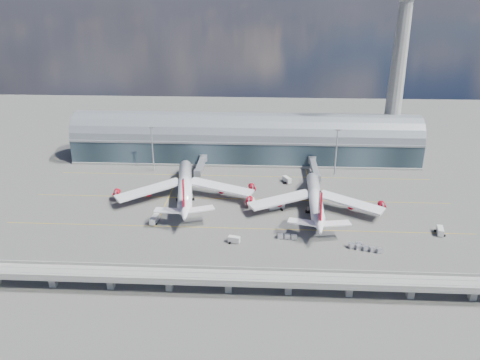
{
  "coord_description": "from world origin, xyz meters",
  "views": [
    {
      "loc": [
        10.74,
        -185.79,
        94.17
      ],
      "look_at": [
        0.48,
        10.0,
        14.0
      ],
      "focal_mm": 35.0,
      "sensor_mm": 36.0,
      "label": 1
    }
  ],
  "objects_px": {
    "service_truck_5": "(287,180)",
    "cargo_train_2": "(355,245)",
    "cargo_train_1": "(365,248)",
    "floodlight_mast_left": "(152,148)",
    "control_tower": "(398,71)",
    "service_truck_4": "(252,202)",
    "airliner_left": "(185,187)",
    "service_truck_0": "(154,219)",
    "service_truck_1": "(234,240)",
    "service_truck_2": "(276,206)",
    "cargo_train_0": "(287,237)",
    "airliner_right": "(315,200)",
    "service_truck_3": "(440,231)",
    "floodlight_mast_right": "(336,151)"
  },
  "relations": [
    {
      "from": "service_truck_3",
      "to": "floodlight_mast_left",
      "type": "bearing_deg",
      "value": 166.11
    },
    {
      "from": "service_truck_1",
      "to": "service_truck_2",
      "type": "relative_size",
      "value": 0.64
    },
    {
      "from": "airliner_left",
      "to": "service_truck_2",
      "type": "distance_m",
      "value": 44.92
    },
    {
      "from": "airliner_right",
      "to": "service_truck_2",
      "type": "distance_m",
      "value": 17.93
    },
    {
      "from": "service_truck_4",
      "to": "cargo_train_1",
      "type": "height_order",
      "value": "service_truck_4"
    },
    {
      "from": "service_truck_3",
      "to": "control_tower",
      "type": "bearing_deg",
      "value": 101.86
    },
    {
      "from": "service_truck_2",
      "to": "cargo_train_0",
      "type": "relative_size",
      "value": 0.95
    },
    {
      "from": "floodlight_mast_left",
      "to": "airliner_right",
      "type": "height_order",
      "value": "floodlight_mast_left"
    },
    {
      "from": "cargo_train_1",
      "to": "cargo_train_2",
      "type": "xyz_separation_m",
      "value": [
        -3.51,
        2.08,
        0.13
      ]
    },
    {
      "from": "cargo_train_1",
      "to": "cargo_train_0",
      "type": "bearing_deg",
      "value": 59.79
    },
    {
      "from": "cargo_train_1",
      "to": "service_truck_4",
      "type": "bearing_deg",
      "value": 32.61
    },
    {
      "from": "service_truck_2",
      "to": "cargo_train_0",
      "type": "xyz_separation_m",
      "value": [
        3.81,
        -27.45,
        -0.48
      ]
    },
    {
      "from": "service_truck_1",
      "to": "service_truck_5",
      "type": "bearing_deg",
      "value": -7.16
    },
    {
      "from": "control_tower",
      "to": "service_truck_3",
      "type": "relative_size",
      "value": 16.35
    },
    {
      "from": "service_truck_3",
      "to": "floodlight_mast_right",
      "type": "bearing_deg",
      "value": 129.89
    },
    {
      "from": "airliner_right",
      "to": "floodlight_mast_left",
      "type": "bearing_deg",
      "value": 153.43
    },
    {
      "from": "control_tower",
      "to": "service_truck_5",
      "type": "xyz_separation_m",
      "value": [
        -61.5,
        -40.79,
        -50.15
      ]
    },
    {
      "from": "cargo_train_2",
      "to": "floodlight_mast_left",
      "type": "bearing_deg",
      "value": 57.57
    },
    {
      "from": "service_truck_3",
      "to": "service_truck_5",
      "type": "xyz_separation_m",
      "value": [
        -61.07,
        52.89,
        0.02
      ]
    },
    {
      "from": "airliner_left",
      "to": "cargo_train_1",
      "type": "xyz_separation_m",
      "value": [
        77.53,
        -43.98,
        -5.4
      ]
    },
    {
      "from": "cargo_train_0",
      "to": "cargo_train_2",
      "type": "xyz_separation_m",
      "value": [
        26.47,
        -5.42,
        0.06
      ]
    },
    {
      "from": "floodlight_mast_left",
      "to": "service_truck_5",
      "type": "bearing_deg",
      "value": -9.87
    },
    {
      "from": "airliner_right",
      "to": "service_truck_1",
      "type": "height_order",
      "value": "airliner_right"
    },
    {
      "from": "service_truck_0",
      "to": "service_truck_1",
      "type": "bearing_deg",
      "value": -17.37
    },
    {
      "from": "service_truck_0",
      "to": "cargo_train_1",
      "type": "bearing_deg",
      "value": -5.96
    },
    {
      "from": "airliner_left",
      "to": "service_truck_5",
      "type": "distance_m",
      "value": 55.46
    },
    {
      "from": "service_truck_1",
      "to": "cargo_train_0",
      "type": "xyz_separation_m",
      "value": [
        21.35,
        4.21,
        -0.4
      ]
    },
    {
      "from": "service_truck_2",
      "to": "cargo_train_1",
      "type": "xyz_separation_m",
      "value": [
        33.79,
        -34.96,
        -0.55
      ]
    },
    {
      "from": "service_truck_0",
      "to": "service_truck_4",
      "type": "height_order",
      "value": "service_truck_0"
    },
    {
      "from": "service_truck_5",
      "to": "cargo_train_2",
      "type": "distance_m",
      "value": 69.94
    },
    {
      "from": "service_truck_3",
      "to": "service_truck_5",
      "type": "relative_size",
      "value": 0.98
    },
    {
      "from": "cargo_train_1",
      "to": "floodlight_mast_left",
      "type": "bearing_deg",
      "value": 35.33
    },
    {
      "from": "service_truck_5",
      "to": "service_truck_0",
      "type": "bearing_deg",
      "value": -168.34
    },
    {
      "from": "service_truck_0",
      "to": "cargo_train_0",
      "type": "height_order",
      "value": "service_truck_0"
    },
    {
      "from": "cargo_train_0",
      "to": "cargo_train_1",
      "type": "height_order",
      "value": "cargo_train_0"
    },
    {
      "from": "service_truck_1",
      "to": "cargo_train_2",
      "type": "height_order",
      "value": "service_truck_1"
    },
    {
      "from": "floodlight_mast_right",
      "to": "service_truck_2",
      "type": "height_order",
      "value": "floodlight_mast_right"
    },
    {
      "from": "service_truck_4",
      "to": "cargo_train_1",
      "type": "relative_size",
      "value": 0.4
    },
    {
      "from": "floodlight_mast_right",
      "to": "service_truck_4",
      "type": "distance_m",
      "value": 61.33
    },
    {
      "from": "service_truck_1",
      "to": "service_truck_4",
      "type": "relative_size",
      "value": 0.99
    },
    {
      "from": "service_truck_1",
      "to": "cargo_train_1",
      "type": "relative_size",
      "value": 0.39
    },
    {
      "from": "floodlight_mast_left",
      "to": "floodlight_mast_right",
      "type": "bearing_deg",
      "value": 0.0
    },
    {
      "from": "control_tower",
      "to": "service_truck_2",
      "type": "relative_size",
      "value": 13.09
    },
    {
      "from": "floodlight_mast_left",
      "to": "cargo_train_1",
      "type": "bearing_deg",
      "value": -38.53
    },
    {
      "from": "floodlight_mast_right",
      "to": "cargo_train_2",
      "type": "relative_size",
      "value": 4.36
    },
    {
      "from": "airliner_right",
      "to": "service_truck_2",
      "type": "height_order",
      "value": "airliner_right"
    },
    {
      "from": "airliner_left",
      "to": "service_truck_0",
      "type": "xyz_separation_m",
      "value": [
        -9.51,
        -25.02,
        -4.75
      ]
    },
    {
      "from": "control_tower",
      "to": "cargo_train_2",
      "type": "xyz_separation_m",
      "value": [
        -37.37,
        -106.44,
        -50.62
      ]
    },
    {
      "from": "service_truck_2",
      "to": "service_truck_4",
      "type": "xyz_separation_m",
      "value": [
        -11.21,
        4.5,
        -0.05
      ]
    },
    {
      "from": "service_truck_0",
      "to": "floodlight_mast_left",
      "type": "bearing_deg",
      "value": 109.24
    }
  ]
}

